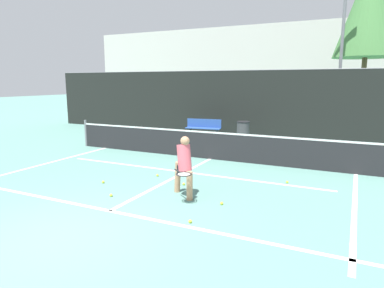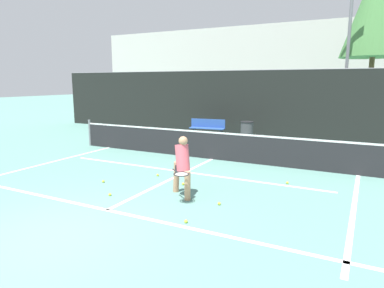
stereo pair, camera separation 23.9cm
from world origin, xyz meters
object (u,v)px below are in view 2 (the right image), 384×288
player_practicing (182,164)px  trash_bin (247,131)px  parked_car (196,114)px  courtside_bench (207,127)px

player_practicing → trash_bin: player_practicing is taller
trash_bin → parked_car: 6.63m
player_practicing → parked_car: player_practicing is taller
courtside_bench → trash_bin: trash_bin is taller
trash_bin → player_practicing: bearing=-82.2°
player_practicing → courtside_bench: size_ratio=0.83×
player_practicing → trash_bin: size_ratio=1.63×
player_practicing → courtside_bench: bearing=147.7°
courtside_bench → parked_car: bearing=115.9°
trash_bin → parked_car: parked_car is taller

